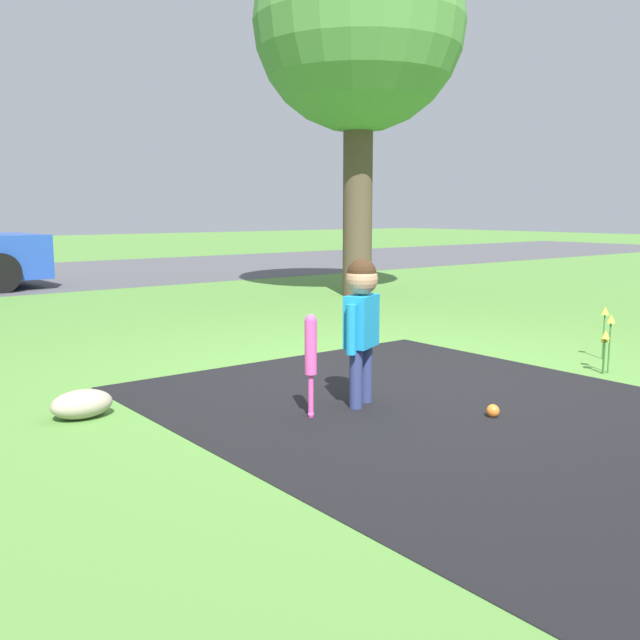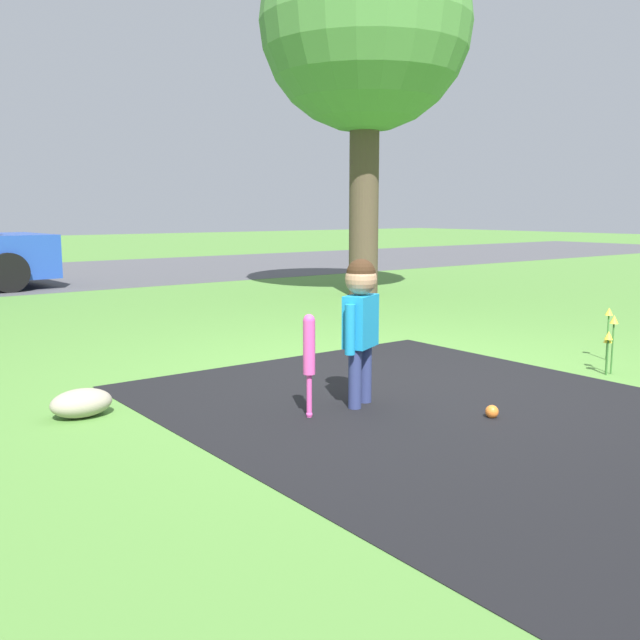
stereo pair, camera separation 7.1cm
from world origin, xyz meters
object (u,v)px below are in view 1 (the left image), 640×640
(baseball_bat, at_px, (311,351))
(tree_far_lawn, at_px, (359,27))
(sports_ball, at_px, (493,411))
(child, at_px, (362,311))

(baseball_bat, relative_size, tree_far_lawn, 0.12)
(baseball_bat, height_order, sports_ball, baseball_bat)
(child, distance_m, tree_far_lawn, 6.33)
(tree_far_lawn, bearing_deg, sports_ball, -123.25)
(baseball_bat, xyz_separation_m, tree_far_lawn, (4.03, 4.27, 3.14))
(sports_ball, distance_m, tree_far_lawn, 6.82)
(baseball_bat, bearing_deg, tree_far_lawn, 46.64)
(baseball_bat, xyz_separation_m, sports_ball, (0.82, -0.63, -0.35))
(child, bearing_deg, baseball_bat, 156.56)
(baseball_bat, bearing_deg, child, 2.61)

